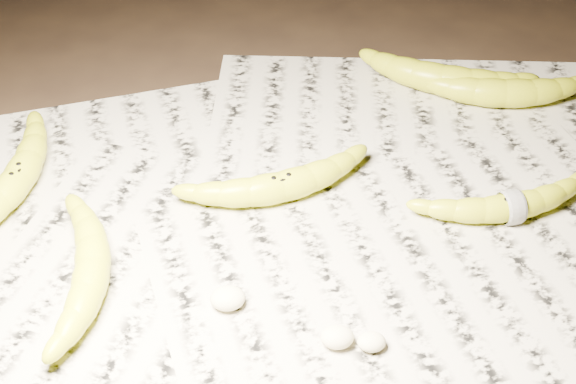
{
  "coord_description": "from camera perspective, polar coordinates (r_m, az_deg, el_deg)",
  "views": [
    {
      "loc": [
        -0.07,
        -0.6,
        0.61
      ],
      "look_at": [
        -0.01,
        0.05,
        0.05
      ],
      "focal_mm": 50.0,
      "sensor_mm": 36.0,
      "label": 1
    }
  ],
  "objects": [
    {
      "name": "banana_center",
      "position": [
        0.9,
        -0.52,
        0.56
      ],
      "size": [
        0.21,
        0.11,
        0.04
      ],
      "primitive_type": null,
      "rotation": [
        0.0,
        0.0,
        0.24
      ],
      "color": "gold",
      "rests_on": "newspaper_patch"
    },
    {
      "name": "banana_left_a",
      "position": [
        0.96,
        -18.79,
        0.94
      ],
      "size": [
        0.12,
        0.22,
        0.04
      ],
      "primitive_type": null,
      "rotation": [
        0.0,
        0.0,
        1.28
      ],
      "color": "gold",
      "rests_on": "newspaper_patch"
    },
    {
      "name": "banana_upper_b",
      "position": [
        1.1,
        10.96,
        8.04
      ],
      "size": [
        0.21,
        0.14,
        0.04
      ],
      "primitive_type": null,
      "rotation": [
        0.0,
        0.0,
        -0.39
      ],
      "color": "gold",
      "rests_on": "newspaper_patch"
    },
    {
      "name": "banana_upper_a",
      "position": [
        1.09,
        15.14,
        6.97
      ],
      "size": [
        0.21,
        0.09,
        0.04
      ],
      "primitive_type": null,
      "rotation": [
        0.0,
        0.0,
        -0.13
      ],
      "color": "gold",
      "rests_on": "newspaper_patch"
    },
    {
      "name": "banana_left_b",
      "position": [
        0.83,
        -13.8,
        -5.15
      ],
      "size": [
        0.06,
        0.19,
        0.04
      ],
      "primitive_type": null,
      "rotation": [
        0.0,
        0.0,
        1.58
      ],
      "color": "gold",
      "rests_on": "newspaper_patch"
    },
    {
      "name": "flesh_chunk_b",
      "position": [
        0.77,
        3.54,
        -10.08
      ],
      "size": [
        0.03,
        0.03,
        0.02
      ],
      "primitive_type": "ellipsoid",
      "color": "beige",
      "rests_on": "newspaper_patch"
    },
    {
      "name": "newspaper_patch",
      "position": [
        0.88,
        1.91,
        -2.79
      ],
      "size": [
        0.9,
        0.7,
        0.01
      ],
      "primitive_type": "cube",
      "color": "#AFA896",
      "rests_on": "ground"
    },
    {
      "name": "ground",
      "position": [
        0.86,
        0.75,
        -4.59
      ],
      "size": [
        3.0,
        3.0,
        0.0
      ],
      "primitive_type": "plane",
      "color": "black",
      "rests_on": "ground"
    },
    {
      "name": "banana_taped",
      "position": [
        0.92,
        15.6,
        -0.86
      ],
      "size": [
        0.2,
        0.08,
        0.03
      ],
      "primitive_type": null,
      "rotation": [
        0.0,
        0.0,
        0.14
      ],
      "color": "gold",
      "rests_on": "newspaper_patch"
    },
    {
      "name": "flesh_chunk_a",
      "position": [
        0.8,
        -4.32,
        -7.36
      ],
      "size": [
        0.04,
        0.03,
        0.02
      ],
      "primitive_type": "ellipsoid",
      "color": "beige",
      "rests_on": "newspaper_patch"
    },
    {
      "name": "measuring_tape",
      "position": [
        0.92,
        15.6,
        -0.86
      ],
      "size": [
        0.01,
        0.04,
        0.04
      ],
      "primitive_type": "torus",
      "rotation": [
        0.0,
        1.57,
        0.14
      ],
      "color": "white",
      "rests_on": "newspaper_patch"
    },
    {
      "name": "flesh_chunk_c",
      "position": [
        0.77,
        5.98,
        -10.37
      ],
      "size": [
        0.03,
        0.02,
        0.02
      ],
      "primitive_type": "ellipsoid",
      "color": "beige",
      "rests_on": "newspaper_patch"
    }
  ]
}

